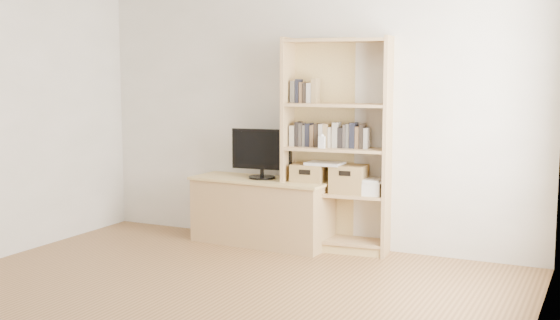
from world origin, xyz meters
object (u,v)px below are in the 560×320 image
Objects in this scene: tv_stand at (262,212)px; basket_right at (349,179)px; baby_monitor at (322,142)px; laptop at (325,164)px; bookshelf at (337,145)px; basket_left at (309,177)px; television at (262,154)px.

tv_stand is 0.94m from basket_right.
baby_monitor reaches higher than laptop.
baby_monitor is at bearing -135.00° from bookshelf.
bookshelf reaches higher than tv_stand.
basket_left is (-0.26, -0.03, -0.31)m from bookshelf.
television reaches higher than basket_right.
baby_monitor is at bearing -87.17° from laptop.
bookshelf is 6.26× the size of basket_right.
laptop reaches higher than basket_right.
television is 0.52m from basket_left.
tv_stand is at bearing -179.50° from basket_left.
tv_stand is at bearing 175.68° from baby_monitor.
television reaches higher than baby_monitor.
bookshelf reaches higher than baby_monitor.
bookshelf is 5.92× the size of laptop.
bookshelf is 0.75m from television.
television is 5.49× the size of baby_monitor.
basket_right is (0.12, 0.01, -0.31)m from bookshelf.
laptop is (-0.10, -0.03, -0.17)m from bookshelf.
bookshelf is at bearing 179.73° from basket_right.
bookshelf is at bearing 2.22° from basket_left.
bookshelf is 0.20m from laptop.
basket_left is 0.38m from basket_right.
basket_right is at bearing -0.59° from television.
basket_right is at bearing 1.02° from basket_left.
basket_left is (-0.16, 0.09, -0.34)m from baby_monitor.
television is 0.64m from laptop.
basket_right is 0.95× the size of laptop.
television is (-0.74, -0.08, -0.11)m from bookshelf.
basket_right is (0.38, 0.04, 0.00)m from basket_left.
laptop is at bearing 6.92° from tv_stand.
basket_right is (0.86, 0.08, 0.37)m from tv_stand.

